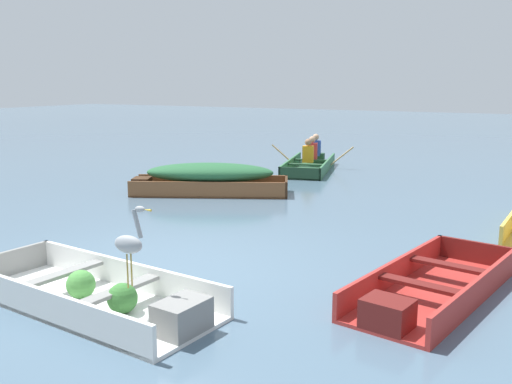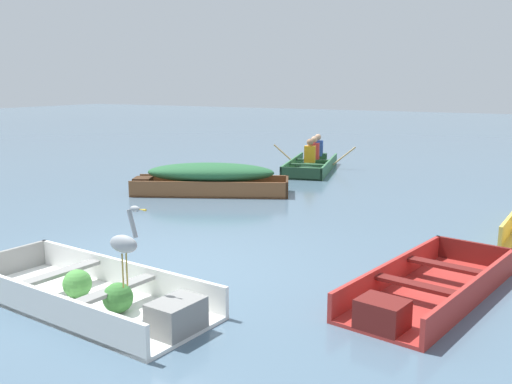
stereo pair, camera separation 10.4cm
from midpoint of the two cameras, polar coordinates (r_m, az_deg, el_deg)
ground_plane at (r=7.59m, az=-8.61°, el=-7.23°), size 80.00×80.00×0.00m
dinghy_white_foreground at (r=6.34m, az=-15.38°, el=-9.99°), size 3.10×1.46×0.35m
skiff_red_near_moored at (r=6.65m, az=17.17°, el=-9.30°), size 1.49×2.89×0.32m
skiff_wooden_brown_far_moored at (r=12.13m, az=-4.46°, el=1.58°), size 3.38×2.27×0.66m
rowboat_green_with_crew at (r=15.55m, az=5.81°, el=2.97°), size 2.23×3.22×0.88m
heron_on_dinghy at (r=5.72m, az=-12.49°, el=-4.87°), size 0.45×0.15×0.84m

